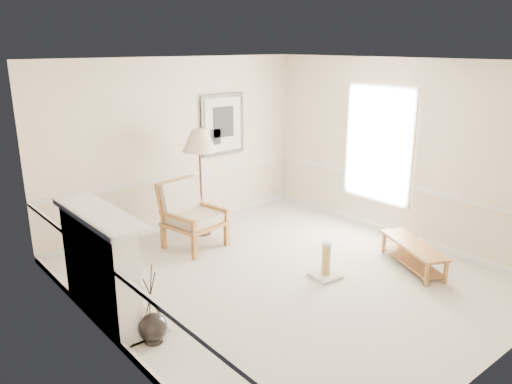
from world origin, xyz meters
TOP-DOWN VIEW (x-y plane):
  - ground at (0.00, 0.00)m, footprint 5.50×5.50m
  - room at (0.14, 0.08)m, footprint 5.04×5.54m
  - fireplace at (-2.34, 0.60)m, footprint 0.64×1.64m
  - floor_vase at (-2.15, -0.21)m, footprint 0.31×0.31m
  - armchair at (-0.37, 1.84)m, footprint 0.93×0.98m
  - floor_lamp at (0.05, 2.12)m, footprint 0.71×0.71m
  - bench at (1.64, -0.91)m, footprint 0.87×1.30m
  - scratching_post at (0.43, -0.35)m, footprint 0.39×0.39m

SIDE VIEW (x-z plane):
  - ground at x=0.00m, z-range 0.00..0.00m
  - scratching_post at x=0.43m, z-range -0.09..0.42m
  - floor_vase at x=-2.15m, z-range -0.29..0.63m
  - bench at x=1.64m, z-range 0.06..0.42m
  - armchair at x=-0.37m, z-range 0.04..1.09m
  - fireplace at x=-2.34m, z-range -0.01..1.30m
  - floor_lamp at x=0.05m, z-range 0.66..2.45m
  - room at x=0.14m, z-range 0.41..3.33m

